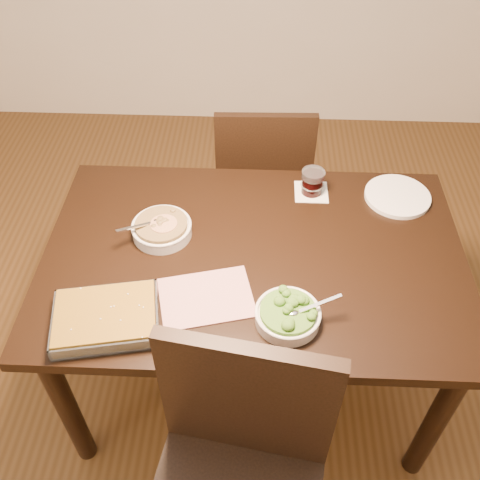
# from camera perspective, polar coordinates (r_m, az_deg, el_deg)

# --- Properties ---
(ground) EXTENTS (4.00, 4.00, 0.00)m
(ground) POSITION_cam_1_polar(r_m,az_deg,el_deg) (2.38, 1.16, -13.91)
(ground) COLOR #472E14
(ground) RESTS_ON ground
(table) EXTENTS (1.40, 0.90, 0.75)m
(table) POSITION_cam_1_polar(r_m,az_deg,el_deg) (1.84, 1.45, -3.47)
(table) COLOR black
(table) RESTS_ON ground
(magazine_a) EXTENTS (0.32, 0.27, 0.01)m
(magazine_a) POSITION_cam_1_polar(r_m,az_deg,el_deg) (1.65, -3.63, -6.14)
(magazine_a) COLOR #9F2D42
(magazine_a) RESTS_ON table
(coaster) EXTENTS (0.12, 0.12, 0.00)m
(coaster) POSITION_cam_1_polar(r_m,az_deg,el_deg) (2.02, 7.60, 5.10)
(coaster) COLOR white
(coaster) RESTS_ON table
(stew_bowl) EXTENTS (0.21, 0.21, 0.08)m
(stew_bowl) POSITION_cam_1_polar(r_m,az_deg,el_deg) (1.84, -8.35, 1.26)
(stew_bowl) COLOR silver
(stew_bowl) RESTS_ON table
(broccoli_bowl) EXTENTS (0.22, 0.20, 0.08)m
(broccoli_bowl) POSITION_cam_1_polar(r_m,az_deg,el_deg) (1.58, 5.12, -7.95)
(broccoli_bowl) COLOR silver
(broccoli_bowl) RESTS_ON table
(baking_dish) EXTENTS (0.34, 0.27, 0.05)m
(baking_dish) POSITION_cam_1_polar(r_m,az_deg,el_deg) (1.62, -14.11, -8.07)
(baking_dish) COLOR silver
(baking_dish) RESTS_ON table
(wine_tumbler) EXTENTS (0.08, 0.08, 0.09)m
(wine_tumbler) POSITION_cam_1_polar(r_m,az_deg,el_deg) (1.98, 7.74, 6.22)
(wine_tumbler) COLOR black
(wine_tumbler) RESTS_ON coaster
(dinner_plate) EXTENTS (0.24, 0.24, 0.02)m
(dinner_plate) POSITION_cam_1_polar(r_m,az_deg,el_deg) (2.05, 16.44, 4.50)
(dinner_plate) COLOR white
(dinner_plate) RESTS_ON table
(chair_near) EXTENTS (0.54, 0.54, 1.00)m
(chair_near) POSITION_cam_1_polar(r_m,az_deg,el_deg) (1.59, -0.27, -23.89)
(chair_near) COLOR black
(chair_near) RESTS_ON ground
(chair_far) EXTENTS (0.43, 0.43, 0.89)m
(chair_far) POSITION_cam_1_polar(r_m,az_deg,el_deg) (2.49, 2.47, 6.89)
(chair_far) COLOR black
(chair_far) RESTS_ON ground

